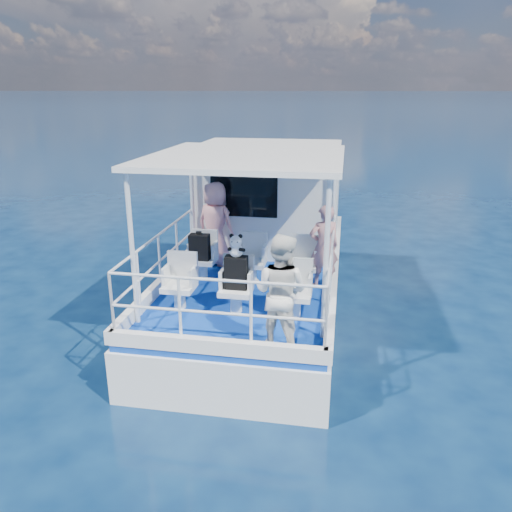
{
  "coord_description": "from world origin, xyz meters",
  "views": [
    {
      "loc": [
        1.52,
        -7.95,
        4.15
      ],
      "look_at": [
        0.19,
        -0.4,
        1.58
      ],
      "focal_mm": 35.0,
      "sensor_mm": 36.0,
      "label": 1
    }
  ],
  "objects_px": {
    "passenger_port_fwd": "(215,224)",
    "passenger_stbd_aft": "(280,292)",
    "backpack_center": "(236,272)",
    "panda": "(236,246)"
  },
  "relations": [
    {
      "from": "passenger_stbd_aft",
      "to": "panda",
      "type": "distance_m",
      "value": 1.28
    },
    {
      "from": "passenger_port_fwd",
      "to": "backpack_center",
      "type": "relative_size",
      "value": 3.18
    },
    {
      "from": "passenger_stbd_aft",
      "to": "panda",
      "type": "bearing_deg",
      "value": -31.93
    },
    {
      "from": "passenger_stbd_aft",
      "to": "panda",
      "type": "height_order",
      "value": "passenger_stbd_aft"
    },
    {
      "from": "backpack_center",
      "to": "passenger_port_fwd",
      "type": "bearing_deg",
      "value": 112.44
    },
    {
      "from": "passenger_stbd_aft",
      "to": "backpack_center",
      "type": "height_order",
      "value": "passenger_stbd_aft"
    },
    {
      "from": "passenger_port_fwd",
      "to": "passenger_stbd_aft",
      "type": "bearing_deg",
      "value": 137.71
    },
    {
      "from": "passenger_port_fwd",
      "to": "passenger_stbd_aft",
      "type": "distance_m",
      "value": 3.44
    },
    {
      "from": "passenger_port_fwd",
      "to": "passenger_stbd_aft",
      "type": "xyz_separation_m",
      "value": [
        1.64,
        -3.03,
        -0.03
      ]
    },
    {
      "from": "backpack_center",
      "to": "panda",
      "type": "height_order",
      "value": "panda"
    }
  ]
}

